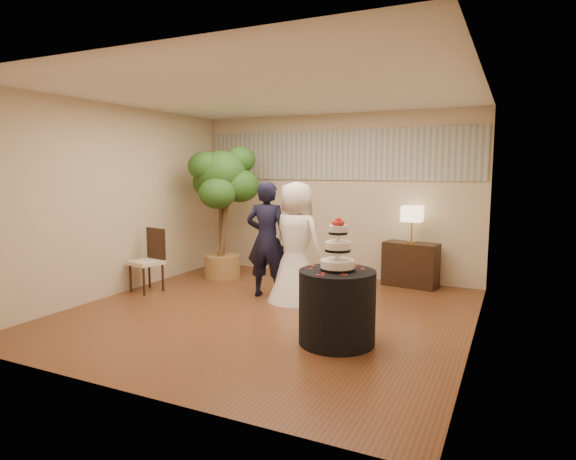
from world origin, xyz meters
The scene contains 15 objects.
floor centered at (0.00, 0.00, 0.00)m, with size 5.00×5.00×0.00m, color brown.
ceiling centered at (0.00, 0.00, 2.80)m, with size 5.00×5.00×0.00m, color white.
wall_back centered at (0.00, 2.50, 1.40)m, with size 5.00×0.06×2.80m, color beige.
wall_front centered at (0.00, -2.50, 1.40)m, with size 5.00×0.06×2.80m, color beige.
wall_left centered at (-2.50, 0.00, 1.40)m, with size 0.06×5.00×2.80m, color beige.
wall_right centered at (2.50, 0.00, 1.40)m, with size 0.06×5.00×2.80m, color beige.
mural_border centered at (0.00, 2.48, 2.10)m, with size 4.90×0.02×0.85m, color #A3A599.
groom centered at (-0.39, 0.73, 0.85)m, with size 0.62×0.41×1.70m, color black.
bride centered at (0.08, 0.71, 0.85)m, with size 0.83×0.82×1.69m, color white.
cake_table centered at (1.18, -0.65, 0.40)m, with size 0.82×0.82×0.80m, color black.
wedding_cake centered at (1.18, -0.65, 1.08)m, with size 0.37×0.37×0.57m, color white, non-canonical shape.
console centered at (1.38, 2.25, 0.35)m, with size 0.84×0.38×0.70m, color black.
table_lamp centered at (1.38, 2.25, 0.99)m, with size 0.31×0.31×0.58m, color beige, non-canonical shape.
ficus_tree centered at (-1.68, 1.49, 1.15)m, with size 1.09×1.09×2.29m, color #27561B, non-canonical shape.
side_chair centered at (-2.19, 0.18, 0.48)m, with size 0.44×0.46×0.96m, color black, non-canonical shape.
Camera 1 is at (2.86, -5.39, 1.87)m, focal length 30.00 mm.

